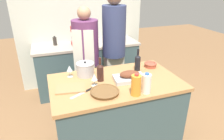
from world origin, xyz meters
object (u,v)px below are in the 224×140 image
(wine_bottle_dark, at_px, (138,62))
(person_cook_aproned, at_px, (86,57))
(juice_jug, at_px, (136,85))
(wine_bottle_green, at_px, (100,72))
(wine_glass_right, at_px, (94,78))
(knife_chef, at_px, (83,93))
(stand_mixer, at_px, (76,37))
(condiment_bottle_tall, at_px, (114,38))
(roasting_pan, at_px, (130,77))
(wine_glass_left, at_px, (69,69))
(condiment_bottle_extra, at_px, (120,36))
(wicker_basket, at_px, (105,92))
(person_cook_guest, at_px, (114,46))
(stock_pot, at_px, (85,69))
(milk_jug, at_px, (146,84))
(mixing_bowl, at_px, (150,65))
(condiment_bottle_short, at_px, (55,41))
(cutting_board, at_px, (71,88))

(wine_bottle_dark, xyz_separation_m, person_cook_aproned, (-0.50, 0.67, -0.11))
(juice_jug, xyz_separation_m, wine_bottle_green, (-0.24, 0.41, 0.00))
(wine_glass_right, relative_size, knife_chef, 0.52)
(stand_mixer, relative_size, condiment_bottle_tall, 1.57)
(roasting_pan, bearing_deg, wine_glass_left, 152.82)
(condiment_bottle_extra, distance_m, person_cook_aproned, 1.08)
(wine_bottle_green, height_order, person_cook_aproned, person_cook_aproned)
(wicker_basket, height_order, person_cook_guest, person_cook_guest)
(wine_glass_right, bearing_deg, stock_pot, 96.91)
(wine_glass_right, bearing_deg, person_cook_guest, 58.05)
(milk_jug, xyz_separation_m, person_cook_guest, (0.07, 1.15, 0.03))
(wicker_basket, xyz_separation_m, knife_chef, (-0.20, 0.08, -0.02))
(knife_chef, distance_m, stand_mixer, 1.66)
(wicker_basket, height_order, stock_pot, stock_pot)
(knife_chef, bearing_deg, person_cook_guest, 54.73)
(mixing_bowl, height_order, wine_glass_right, wine_glass_right)
(juice_jug, height_order, wine_glass_left, juice_jug)
(roasting_pan, relative_size, person_cook_aproned, 0.23)
(milk_jug, distance_m, person_cook_aproned, 1.24)
(condiment_bottle_short, distance_m, condiment_bottle_extra, 1.18)
(wine_bottle_green, distance_m, person_cook_aproned, 0.80)
(milk_jug, bearing_deg, condiment_bottle_short, 110.59)
(person_cook_guest, bearing_deg, wine_bottle_green, -119.52)
(wine_bottle_green, height_order, knife_chef, wine_bottle_green)
(wine_glass_right, bearing_deg, roasting_pan, -1.67)
(mixing_bowl, distance_m, condiment_bottle_extra, 1.35)
(knife_chef, height_order, condiment_bottle_tall, condiment_bottle_tall)
(juice_jug, xyz_separation_m, stand_mixer, (-0.25, 1.84, 0.04))
(wicker_basket, distance_m, wine_bottle_dark, 0.70)
(roasting_pan, relative_size, stock_pot, 1.76)
(roasting_pan, relative_size, cutting_board, 1.13)
(knife_chef, bearing_deg, stock_pot, 73.67)
(wine_bottle_dark, xyz_separation_m, stand_mixer, (-0.52, 1.31, 0.03))
(mixing_bowl, bearing_deg, condiment_bottle_short, 128.60)
(cutting_board, bearing_deg, person_cook_guest, 46.97)
(juice_jug, relative_size, condiment_bottle_extra, 1.50)
(mixing_bowl, bearing_deg, roasting_pan, -147.65)
(wine_glass_right, bearing_deg, milk_jug, -34.70)
(person_cook_aproned, bearing_deg, wicker_basket, -70.19)
(roasting_pan, height_order, mixing_bowl, roasting_pan)
(stock_pot, xyz_separation_m, mixing_bowl, (0.85, -0.04, -0.05))
(cutting_board, height_order, milk_jug, milk_jug)
(cutting_board, relative_size, wine_bottle_dark, 1.19)
(person_cook_aproned, bearing_deg, roasting_pan, -49.05)
(stock_pot, height_order, condiment_bottle_short, stock_pot)
(juice_jug, relative_size, wine_bottle_dark, 0.82)
(wine_bottle_green, xyz_separation_m, person_cook_guest, (0.43, 0.75, 0.03))
(milk_jug, xyz_separation_m, condiment_bottle_extra, (0.46, 1.90, -0.02))
(stock_pot, distance_m, milk_jug, 0.77)
(juice_jug, height_order, knife_chef, juice_jug)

